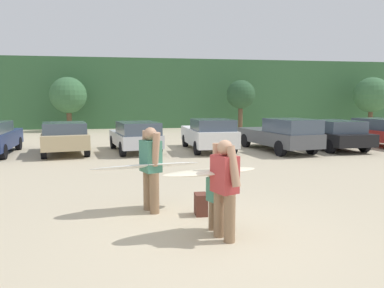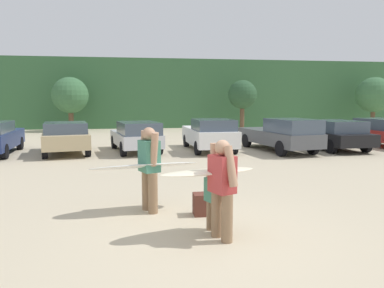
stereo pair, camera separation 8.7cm
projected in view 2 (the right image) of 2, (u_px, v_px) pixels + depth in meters
The scene contains 16 objects.
ground_plane at pixel (213, 235), 6.35m from camera, with size 120.00×120.00×0.00m, color #C1B293.
hillside_ridge at pixel (151, 95), 36.01m from camera, with size 108.00×12.00×5.86m, color #38663D.
tree_left at pixel (70, 95), 27.30m from camera, with size 2.74×2.74×4.12m.
tree_ridge_back at pixel (242, 95), 28.59m from camera, with size 2.27×2.27×3.96m.
tree_far_right at pixel (374, 95), 30.09m from camera, with size 2.92×2.92×4.29m.
parked_car_tan at pixel (66, 137), 15.90m from camera, with size 2.64×4.22×1.41m.
parked_car_silver at pixel (136, 136), 16.37m from camera, with size 2.53×4.33×1.41m.
parked_car_white at pixel (209, 134), 16.82m from camera, with size 2.00×4.46×1.52m.
parked_car_dark_gray at pixel (282, 134), 16.53m from camera, with size 2.59×5.04×1.55m.
parked_car_black at pixel (331, 134), 17.44m from camera, with size 2.23×4.81×1.41m.
person_adult at pixel (149, 164), 7.57m from camera, with size 0.48×0.72×1.80m.
person_child at pixel (213, 196), 6.43m from camera, with size 0.31×0.52×1.16m.
person_companion at pixel (222, 184), 6.03m from camera, with size 0.46×0.69×1.71m.
surfboard_white at pixel (145, 166), 7.60m from camera, with size 2.42×1.09×0.23m.
surfboard_cream at pixel (208, 172), 6.23m from camera, with size 1.83×0.90×0.07m.
backpack_dropped at pixel (199, 204), 7.41m from camera, with size 0.24×0.34×0.45m.
Camera 2 is at (-1.25, -5.99, 2.36)m, focal length 33.61 mm.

